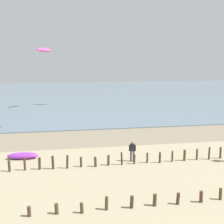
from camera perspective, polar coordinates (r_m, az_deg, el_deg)
The scene contains 7 objects.
wet_sand_strip at distance 30.71m, azimuth -11.02°, elevation -5.39°, with size 120.00×6.85×0.01m, color gray.
sea at distance 68.49m, azimuth -10.32°, elevation 3.40°, with size 160.00×70.00×0.10m, color slate.
groyne_mid at distance 17.89m, azimuth 13.67°, elevation -16.24°, with size 18.30×0.35×0.80m.
groyne_far at distance 23.04m, azimuth 0.55°, elevation -9.39°, with size 17.32×0.36×1.07m.
person_mid_beach at distance 23.77m, azimuth 4.07°, elevation -7.64°, with size 0.57×0.26×1.71m.
grounded_kite at distance 25.65m, azimuth -17.32°, elevation -8.28°, with size 2.58×0.93×0.52m, color purple.
kite_aloft_1 at distance 33.02m, azimuth -13.28°, elevation 11.89°, with size 2.89×0.93×0.46m, color #E54C99.
Camera 1 is at (0.93, -4.81, 8.30)m, focal length 46.06 mm.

